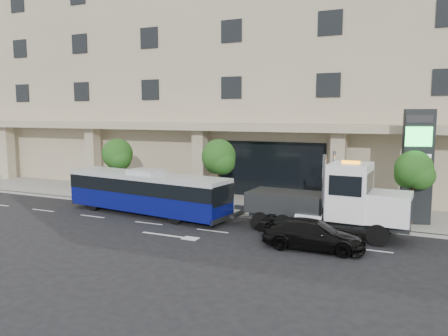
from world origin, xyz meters
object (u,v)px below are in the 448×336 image
object	(u,v)px
city_bus	(147,192)
black_sedan	(313,235)
tow_truck	(333,201)
signage_pylon	(417,166)

from	to	relation	value
city_bus	black_sedan	bearing A→B (deg)	-6.51
tow_truck	black_sedan	size ratio (longest dim) A/B	2.00
signage_pylon	city_bus	bearing A→B (deg)	177.70
city_bus	black_sedan	world-z (taller)	city_bus
city_bus	tow_truck	xyz separation A→B (m)	(11.17, 0.10, 0.31)
city_bus	tow_truck	distance (m)	11.18
city_bus	black_sedan	distance (m)	11.16
black_sedan	signage_pylon	xyz separation A→B (m)	(4.15, 6.32, 2.64)
tow_truck	city_bus	bearing A→B (deg)	-176.91
black_sedan	tow_truck	bearing A→B (deg)	-9.35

